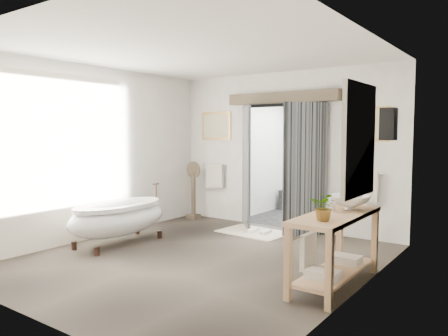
{
  "coord_description": "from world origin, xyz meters",
  "views": [
    {
      "loc": [
        3.83,
        -4.72,
        1.78
      ],
      "look_at": [
        0.0,
        0.6,
        1.25
      ],
      "focal_mm": 35.0,
      "sensor_mm": 36.0,
      "label": 1
    }
  ],
  "objects": [
    {
      "name": "soap_bottle_a",
      "position": [
        1.86,
        0.17,
        0.94
      ],
      "size": [
        0.09,
        0.09,
        0.18
      ],
      "primitive_type": "imported",
      "rotation": [
        0.0,
        0.0,
        0.08
      ],
      "color": "gray",
      "rests_on": "vanity"
    },
    {
      "name": "room_shell",
      "position": [
        -0.04,
        -0.13,
        1.86
      ],
      "size": [
        4.52,
        5.02,
        2.91
      ],
      "color": "silver",
      "rests_on": "ground_plane"
    },
    {
      "name": "rug",
      "position": [
        -0.23,
        1.83,
        0.01
      ],
      "size": [
        1.26,
        0.89,
        0.01
      ],
      "primitive_type": "cube",
      "rotation": [
        0.0,
        0.0,
        -0.08
      ],
      "color": "beige",
      "rests_on": "ground_plane"
    },
    {
      "name": "basin",
      "position": [
        2.0,
        0.43,
        0.94
      ],
      "size": [
        0.58,
        0.58,
        0.17
      ],
      "primitive_type": "imported",
      "rotation": [
        0.0,
        0.0,
        -0.15
      ],
      "color": "white",
      "rests_on": "vanity"
    },
    {
      "name": "slippers",
      "position": [
        -0.11,
        1.83,
        0.04
      ],
      "size": [
        0.39,
        0.29,
        0.05
      ],
      "color": "beige",
      "rests_on": "rug"
    },
    {
      "name": "vanity",
      "position": [
        1.95,
        0.06,
        0.51
      ],
      "size": [
        0.57,
        1.6,
        0.85
      ],
      "color": "tan",
      "rests_on": "ground_plane"
    },
    {
      "name": "shower_room",
      "position": [
        0.0,
        3.99,
        0.91
      ],
      "size": [
        2.22,
        2.01,
        2.51
      ],
      "color": "black",
      "rests_on": "ground_plane"
    },
    {
      "name": "pedestal_mirror",
      "position": [
        -1.93,
        2.19,
        0.51
      ],
      "size": [
        0.35,
        0.23,
        1.19
      ],
      "color": "brown",
      "rests_on": "ground_plane"
    },
    {
      "name": "plant",
      "position": [
        2.03,
        -0.41,
        1.0
      ],
      "size": [
        0.28,
        0.24,
        0.3
      ],
      "primitive_type": "imported",
      "rotation": [
        0.0,
        0.0,
        0.02
      ],
      "color": "gray",
      "rests_on": "vanity"
    },
    {
      "name": "soap_bottle_b",
      "position": [
        1.92,
        0.63,
        0.93
      ],
      "size": [
        0.14,
        0.14,
        0.17
      ],
      "primitive_type": "imported",
      "rotation": [
        0.0,
        0.0,
        0.05
      ],
      "color": "gray",
      "rests_on": "vanity"
    },
    {
      "name": "back_wall_dressing",
      "position": [
        0.0,
        2.32,
        1.56
      ],
      "size": [
        3.82,
        0.71,
        2.52
      ],
      "color": "black",
      "rests_on": "ground_plane"
    },
    {
      "name": "clawfoot_tub",
      "position": [
        -1.56,
        -0.11,
        0.44
      ],
      "size": [
        0.82,
        1.83,
        0.9
      ],
      "color": "#412A20",
      "rests_on": "ground_plane"
    },
    {
      "name": "ground_plane",
      "position": [
        0.0,
        0.0,
        0.0
      ],
      "size": [
        5.0,
        5.0,
        0.0
      ],
      "primitive_type": "plane",
      "color": "brown"
    }
  ]
}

